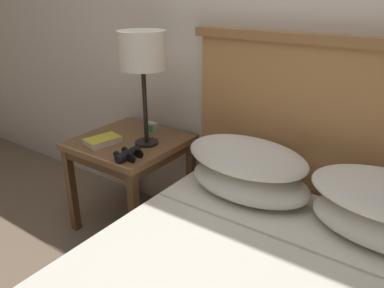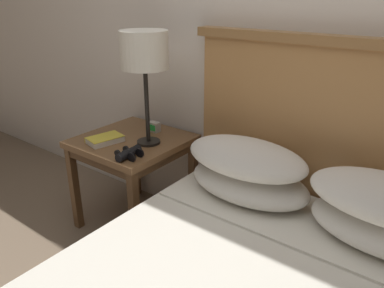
{
  "view_description": "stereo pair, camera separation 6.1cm",
  "coord_description": "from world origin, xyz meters",
  "px_view_note": "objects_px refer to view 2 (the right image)",
  "views": [
    {
      "loc": [
        0.81,
        -0.76,
        1.38
      ],
      "look_at": [
        -0.16,
        0.63,
        0.67
      ],
      "focal_mm": 35.0,
      "sensor_mm": 36.0,
      "label": 1
    },
    {
      "loc": [
        0.86,
        -0.72,
        1.38
      ],
      "look_at": [
        -0.16,
        0.63,
        0.67
      ],
      "focal_mm": 35.0,
      "sensor_mm": 36.0,
      "label": 2
    }
  ],
  "objects_px": {
    "binoculars_pair": "(129,153)",
    "alarm_clock": "(154,127)",
    "nightstand": "(133,150)",
    "book_on_nightstand": "(105,139)",
    "table_lamp": "(144,53)"
  },
  "relations": [
    {
      "from": "binoculars_pair",
      "to": "alarm_clock",
      "type": "bearing_deg",
      "value": 113.26
    },
    {
      "from": "binoculars_pair",
      "to": "nightstand",
      "type": "bearing_deg",
      "value": 132.61
    },
    {
      "from": "table_lamp",
      "to": "alarm_clock",
      "type": "relative_size",
      "value": 8.77
    },
    {
      "from": "book_on_nightstand",
      "to": "binoculars_pair",
      "type": "bearing_deg",
      "value": -13.46
    },
    {
      "from": "binoculars_pair",
      "to": "alarm_clock",
      "type": "height_order",
      "value": "alarm_clock"
    },
    {
      "from": "book_on_nightstand",
      "to": "alarm_clock",
      "type": "xyz_separation_m",
      "value": [
        0.1,
        0.3,
        0.01
      ]
    },
    {
      "from": "table_lamp",
      "to": "book_on_nightstand",
      "type": "bearing_deg",
      "value": -145.64
    },
    {
      "from": "nightstand",
      "to": "book_on_nightstand",
      "type": "xyz_separation_m",
      "value": [
        -0.08,
        -0.13,
        0.09
      ]
    },
    {
      "from": "table_lamp",
      "to": "alarm_clock",
      "type": "xyz_separation_m",
      "value": [
        -0.1,
        0.16,
        -0.47
      ]
    },
    {
      "from": "nightstand",
      "to": "table_lamp",
      "type": "bearing_deg",
      "value": 2.82
    },
    {
      "from": "nightstand",
      "to": "alarm_clock",
      "type": "relative_size",
      "value": 8.29
    },
    {
      "from": "alarm_clock",
      "to": "table_lamp",
      "type": "bearing_deg",
      "value": -57.13
    },
    {
      "from": "book_on_nightstand",
      "to": "alarm_clock",
      "type": "bearing_deg",
      "value": 70.78
    },
    {
      "from": "table_lamp",
      "to": "book_on_nightstand",
      "type": "height_order",
      "value": "table_lamp"
    },
    {
      "from": "alarm_clock",
      "to": "binoculars_pair",
      "type": "bearing_deg",
      "value": -66.74
    }
  ]
}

